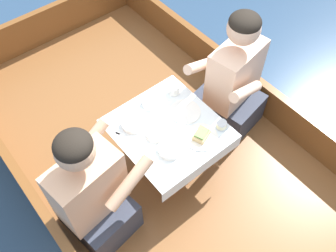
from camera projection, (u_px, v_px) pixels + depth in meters
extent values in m
plane|color=navy|center=(166.00, 179.00, 2.97)|extent=(60.00, 60.00, 0.00)
cube|color=brown|center=(166.00, 170.00, 2.85)|extent=(1.84, 3.51, 0.29)
cube|color=brown|center=(53.00, 226.00, 2.29)|extent=(0.06, 3.51, 0.28)
cube|color=brown|center=(253.00, 90.00, 2.96)|extent=(0.06, 3.51, 0.28)
cube|color=brown|center=(46.00, 24.00, 3.40)|extent=(1.72, 0.06, 0.32)
cylinder|color=#B2B2B7|center=(168.00, 147.00, 2.56)|extent=(0.07, 0.07, 0.40)
cube|color=brown|center=(168.00, 129.00, 2.39)|extent=(0.61, 0.65, 0.02)
cube|color=white|center=(168.00, 128.00, 2.38)|extent=(0.64, 0.68, 0.00)
cube|color=white|center=(203.00, 168.00, 2.27)|extent=(0.64, 0.00, 0.10)
cube|color=white|center=(137.00, 102.00, 2.58)|extent=(0.64, 0.00, 0.10)
cube|color=#333847|center=(98.00, 213.00, 2.35)|extent=(0.42, 0.49, 0.26)
cube|color=tan|center=(88.00, 187.00, 2.07)|extent=(0.43, 0.27, 0.44)
sphere|color=tan|center=(75.00, 151.00, 1.77)|extent=(0.20, 0.20, 0.20)
ellipsoid|color=black|center=(73.00, 145.00, 1.73)|extent=(0.19, 0.19, 0.11)
cylinder|color=tan|center=(86.00, 145.00, 2.15)|extent=(0.34, 0.12, 0.21)
cylinder|color=tan|center=(130.00, 183.00, 2.01)|extent=(0.34, 0.12, 0.21)
cube|color=#333847|center=(228.00, 106.00, 2.87)|extent=(0.43, 0.50, 0.26)
cube|color=beige|center=(235.00, 73.00, 2.58)|extent=(0.43, 0.29, 0.46)
sphere|color=beige|center=(244.00, 28.00, 2.27)|extent=(0.21, 0.21, 0.21)
ellipsoid|color=black|center=(245.00, 22.00, 2.23)|extent=(0.20, 0.20, 0.12)
cylinder|color=beige|center=(246.00, 91.00, 2.38)|extent=(0.34, 0.13, 0.21)
cylinder|color=beige|center=(201.00, 65.00, 2.52)|extent=(0.34, 0.13, 0.21)
cylinder|color=white|center=(201.00, 137.00, 2.33)|extent=(0.21, 0.21, 0.01)
cylinder|color=white|center=(185.00, 111.00, 2.45)|extent=(0.21, 0.21, 0.01)
cube|color=tan|center=(201.00, 135.00, 2.31)|extent=(0.13, 0.11, 0.04)
cube|color=#669347|center=(202.00, 133.00, 2.29)|extent=(0.10, 0.09, 0.01)
cylinder|color=white|center=(133.00, 123.00, 2.38)|extent=(0.15, 0.15, 0.04)
cylinder|color=beige|center=(132.00, 123.00, 2.37)|extent=(0.12, 0.12, 0.02)
cylinder|color=white|center=(151.00, 102.00, 2.48)|extent=(0.12, 0.12, 0.04)
cylinder|color=beige|center=(150.00, 101.00, 2.47)|extent=(0.10, 0.10, 0.02)
cylinder|color=white|center=(169.00, 149.00, 2.26)|extent=(0.14, 0.14, 0.04)
cylinder|color=beige|center=(169.00, 148.00, 2.25)|extent=(0.11, 0.11, 0.02)
cylinder|color=white|center=(156.00, 133.00, 2.33)|extent=(0.13, 0.13, 0.04)
cylinder|color=beige|center=(156.00, 132.00, 2.32)|extent=(0.10, 0.10, 0.02)
cylinder|color=white|center=(174.00, 90.00, 2.53)|extent=(0.08, 0.08, 0.06)
torus|color=white|center=(180.00, 86.00, 2.55)|extent=(0.04, 0.01, 0.04)
cylinder|color=#3D2314|center=(174.00, 88.00, 2.52)|extent=(0.07, 0.07, 0.01)
cylinder|color=white|center=(147.00, 155.00, 2.23)|extent=(0.07, 0.07, 0.06)
torus|color=white|center=(153.00, 151.00, 2.24)|extent=(0.04, 0.01, 0.04)
cylinder|color=#3D2314|center=(147.00, 153.00, 2.21)|extent=(0.06, 0.06, 0.01)
cylinder|color=silver|center=(221.00, 125.00, 2.36)|extent=(0.06, 0.06, 0.05)
cylinder|color=beige|center=(221.00, 125.00, 2.36)|extent=(0.07, 0.07, 0.03)
cube|color=silver|center=(188.00, 156.00, 2.25)|extent=(0.17, 0.02, 0.00)
ellipsoid|color=silver|center=(179.00, 162.00, 2.22)|extent=(0.04, 0.02, 0.01)
cube|color=silver|center=(224.00, 136.00, 2.34)|extent=(0.17, 0.05, 0.00)
cube|color=silver|center=(215.00, 139.00, 2.32)|extent=(0.04, 0.03, 0.00)
cube|color=silver|center=(149.00, 122.00, 2.40)|extent=(0.17, 0.05, 0.00)
ellipsoid|color=silver|center=(139.00, 126.00, 2.38)|extent=(0.04, 0.02, 0.01)
cube|color=silver|center=(127.00, 137.00, 2.33)|extent=(0.08, 0.16, 0.00)
cube|color=silver|center=(117.00, 133.00, 2.35)|extent=(0.03, 0.04, 0.00)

